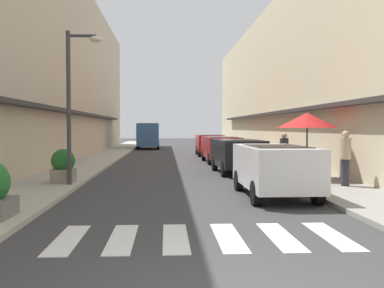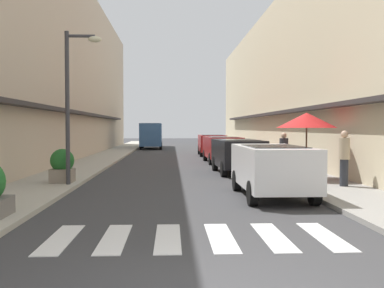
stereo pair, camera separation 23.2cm
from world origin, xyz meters
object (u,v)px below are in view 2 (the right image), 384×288
at_px(parked_car_near, 272,165).
at_px(delivery_van, 151,134).
at_px(parked_car_mid, 238,152).
at_px(parked_car_far, 222,146).
at_px(pedestrian_walking_far, 344,157).
at_px(pedestrian_walking_near, 284,153).
at_px(planter_midblock, 62,166).
at_px(cafe_umbrella, 307,121).
at_px(street_lamp, 73,90).
at_px(parked_car_distant, 212,142).

bearing_deg(parked_car_near, delivery_van, 99.07).
distance_m(parked_car_mid, parked_car_far, 5.94).
bearing_deg(parked_car_far, parked_car_near, -90.00).
bearing_deg(parked_car_near, pedestrian_walking_far, 28.61).
height_order(parked_car_mid, pedestrian_walking_near, pedestrian_walking_near).
bearing_deg(planter_midblock, cafe_umbrella, 4.58).
xyz_separation_m(parked_car_mid, street_lamp, (-6.02, -4.36, 2.27)).
xyz_separation_m(parked_car_near, parked_car_far, (-0.00, 12.60, 0.00)).
bearing_deg(cafe_umbrella, street_lamp, -171.18).
distance_m(parked_car_mid, pedestrian_walking_near, 2.41).
relative_size(parked_car_mid, parked_car_distant, 0.95).
relative_size(parked_car_far, delivery_van, 0.84).
distance_m(delivery_van, cafe_umbrella, 26.84).
xyz_separation_m(parked_car_distant, pedestrian_walking_far, (2.63, -17.69, 0.13)).
relative_size(street_lamp, cafe_umbrella, 2.08).
bearing_deg(parked_car_far, pedestrian_walking_far, -76.76).
relative_size(parked_car_near, pedestrian_walking_near, 2.49).
bearing_deg(pedestrian_walking_near, delivery_van, -133.38).
height_order(parked_car_distant, street_lamp, street_lamp).
relative_size(pedestrian_walking_near, pedestrian_walking_far, 0.94).
distance_m(parked_car_far, pedestrian_walking_near, 7.94).
height_order(street_lamp, cafe_umbrella, street_lamp).
bearing_deg(pedestrian_walking_far, street_lamp, 152.95).
relative_size(parked_car_mid, pedestrian_walking_near, 2.46).
relative_size(parked_car_distant, street_lamp, 0.87).
bearing_deg(parked_car_mid, cafe_umbrella, -56.60).
relative_size(planter_midblock, pedestrian_walking_far, 0.65).
height_order(parked_car_far, cafe_umbrella, cafe_umbrella).
bearing_deg(pedestrian_walking_near, parked_car_far, -136.40).
bearing_deg(pedestrian_walking_near, street_lamp, -39.23).
relative_size(parked_car_near, parked_car_far, 0.91).
bearing_deg(pedestrian_walking_near, parked_car_mid, -107.85).
height_order(parked_car_mid, delivery_van, delivery_van).
bearing_deg(parked_car_mid, parked_car_distant, 90.00).
distance_m(street_lamp, cafe_umbrella, 8.22).
height_order(delivery_van, pedestrian_walking_far, delivery_van).
xyz_separation_m(planter_midblock, pedestrian_walking_near, (8.08, 1.94, 0.30)).
height_order(parked_car_distant, pedestrian_walking_far, pedestrian_walking_far).
distance_m(street_lamp, pedestrian_walking_far, 8.95).
height_order(parked_car_far, parked_car_distant, same).
bearing_deg(planter_midblock, pedestrian_walking_far, -8.87).
xyz_separation_m(delivery_van, street_lamp, (-1.31, -27.21, 1.78)).
xyz_separation_m(parked_car_distant, planter_midblock, (-6.54, -16.26, -0.23)).
bearing_deg(parked_car_distant, parked_car_far, -90.00).
distance_m(parked_car_distant, delivery_van, 11.42).
relative_size(parked_car_far, cafe_umbrella, 1.89).
xyz_separation_m(cafe_umbrella, pedestrian_walking_far, (0.58, -2.12, -1.18)).
bearing_deg(parked_car_near, cafe_umbrella, 60.02).
xyz_separation_m(parked_car_near, pedestrian_walking_near, (1.54, 4.81, 0.07)).
bearing_deg(street_lamp, parked_car_far, 59.69).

